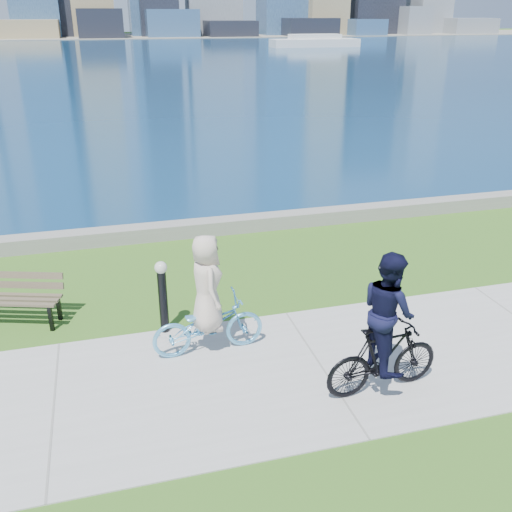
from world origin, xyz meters
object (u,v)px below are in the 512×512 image
at_px(park_bench, 13,294).
at_px(cyclist_man, 385,335).
at_px(bollard_lamp, 163,293).
at_px(cyclist_woman, 208,310).

bearing_deg(park_bench, cyclist_man, -15.40).
bearing_deg(bollard_lamp, park_bench, 156.98).
bearing_deg(cyclist_man, park_bench, 51.74).
distance_m(park_bench, cyclist_woman, 3.66).
relative_size(cyclist_woman, cyclist_man, 0.92).
bearing_deg(cyclist_man, bollard_lamp, 44.04).
bearing_deg(bollard_lamp, cyclist_woman, -52.97).
bearing_deg(bollard_lamp, cyclist_man, -41.45).
xyz_separation_m(park_bench, cyclist_woman, (3.13, -1.89, 0.23)).
relative_size(park_bench, cyclist_woman, 0.89).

